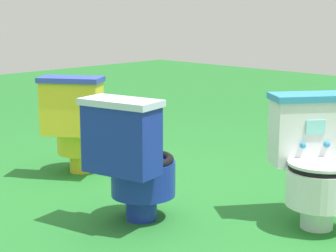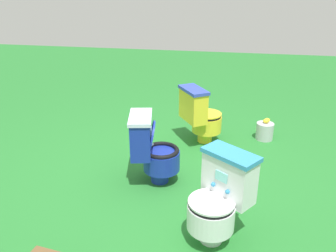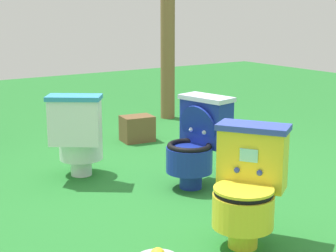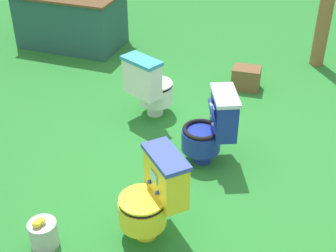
{
  "view_description": "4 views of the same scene",
  "coord_description": "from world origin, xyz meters",
  "px_view_note": "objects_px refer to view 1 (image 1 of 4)",
  "views": [
    {
      "loc": [
        2.3,
        2.32,
        1.22
      ],
      "look_at": [
        -0.53,
        -0.44,
        0.41
      ],
      "focal_mm": 63.5,
      "sensor_mm": 36.0,
      "label": 1
    },
    {
      "loc": [
        -0.58,
        3.01,
        1.95
      ],
      "look_at": [
        0.06,
        -0.43,
        0.47
      ],
      "focal_mm": 37.69,
      "sensor_mm": 36.0,
      "label": 2
    },
    {
      "loc": [
        -2.36,
        -3.35,
        1.44
      ],
      "look_at": [
        0.03,
        0.19,
        0.47
      ],
      "focal_mm": 57.29,
      "sensor_mm": 36.0,
      "label": 3
    },
    {
      "loc": [
        0.25,
        -3.79,
        2.79
      ],
      "look_at": [
        -0.26,
        -0.01,
        0.33
      ],
      "focal_mm": 51.2,
      "sensor_mm": 36.0,
      "label": 4
    }
  ],
  "objects_px": {
    "toilet_blue": "(133,159)",
    "toilet_yellow": "(78,124)",
    "toilet_white": "(315,160)",
    "lemon_bucket": "(137,136)"
  },
  "relations": [
    {
      "from": "toilet_yellow",
      "to": "toilet_white",
      "type": "bearing_deg",
      "value": -23.4
    },
    {
      "from": "toilet_blue",
      "to": "toilet_yellow",
      "type": "xyz_separation_m",
      "value": [
        -0.39,
        -1.02,
        -0.0
      ]
    },
    {
      "from": "toilet_yellow",
      "to": "lemon_bucket",
      "type": "distance_m",
      "value": 0.89
    },
    {
      "from": "toilet_white",
      "to": "toilet_blue",
      "type": "bearing_deg",
      "value": -9.67
    },
    {
      "from": "toilet_blue",
      "to": "toilet_white",
      "type": "height_order",
      "value": "same"
    },
    {
      "from": "toilet_white",
      "to": "lemon_bucket",
      "type": "height_order",
      "value": "toilet_white"
    },
    {
      "from": "toilet_white",
      "to": "lemon_bucket",
      "type": "bearing_deg",
      "value": -67.68
    },
    {
      "from": "toilet_blue",
      "to": "toilet_white",
      "type": "relative_size",
      "value": 1.0
    },
    {
      "from": "toilet_yellow",
      "to": "lemon_bucket",
      "type": "relative_size",
      "value": 2.63
    },
    {
      "from": "toilet_blue",
      "to": "lemon_bucket",
      "type": "relative_size",
      "value": 2.63
    }
  ]
}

